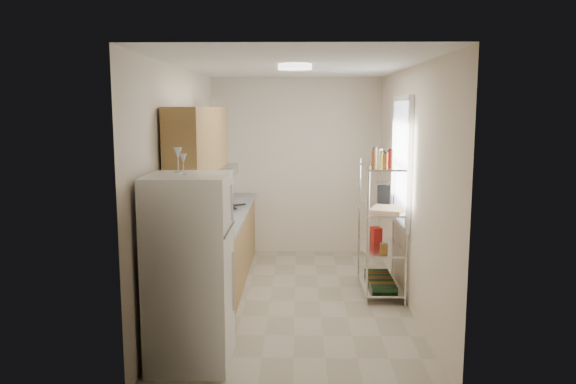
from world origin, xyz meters
name	(u,v)px	position (x,y,z in m)	size (l,w,h in m)	color
room	(295,187)	(0.00, 0.00, 1.30)	(2.52, 4.42, 2.62)	#ACA08B
counter_run	(219,252)	(-0.92, 0.44, 0.45)	(0.63, 3.51, 0.90)	#A07C44
upper_cabinets	(200,140)	(-1.05, 0.10, 1.81)	(0.33, 2.20, 0.72)	#A07C44
range_hood	(216,170)	(-1.00, 0.90, 1.39)	(0.50, 0.60, 0.12)	#B7BABC
window	(402,162)	(1.23, 0.35, 1.55)	(0.06, 1.00, 1.46)	white
bakers_rack	(382,200)	(1.00, 0.30, 1.11)	(0.45, 0.90, 1.73)	silver
ceiling_dome	(295,67)	(0.00, -0.30, 2.57)	(0.34, 0.34, 0.06)	white
refrigerator	(190,271)	(-0.87, -1.57, 0.81)	(0.67, 0.67, 1.62)	silver
wine_glass_a	(178,160)	(-0.97, -1.41, 1.73)	(0.08, 0.08, 0.21)	silver
wine_glass_b	(183,164)	(-0.89, -1.59, 1.71)	(0.06, 0.06, 0.17)	silver
rice_cooker	(216,207)	(-0.92, 0.33, 1.02)	(0.29, 0.29, 0.23)	white
frying_pan_large	(215,209)	(-1.00, 0.70, 0.92)	(0.24, 0.24, 0.04)	black
frying_pan_small	(227,206)	(-0.87, 0.91, 0.92)	(0.21, 0.21, 0.04)	black
cutting_board	(388,209)	(1.05, 0.18, 1.03)	(0.34, 0.45, 0.03)	tan
espresso_machine	(384,193)	(1.07, 0.63, 1.14)	(0.15, 0.23, 0.26)	black
storage_bag	(376,234)	(0.98, 0.55, 0.65)	(0.11, 0.15, 0.17)	red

